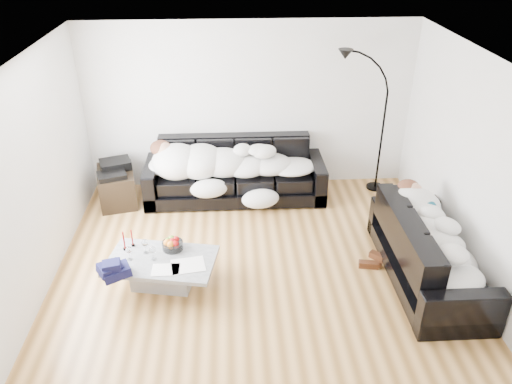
{
  "coord_description": "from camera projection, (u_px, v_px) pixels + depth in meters",
  "views": [
    {
      "loc": [
        -0.3,
        -5.04,
        3.9
      ],
      "look_at": [
        0.0,
        0.3,
        0.9
      ],
      "focal_mm": 35.0,
      "sensor_mm": 36.0,
      "label": 1
    }
  ],
  "objects": [
    {
      "name": "stereo",
      "position": [
        114.0,
        167.0,
        7.42
      ],
      "size": [
        0.53,
        0.47,
        0.13
      ],
      "primitive_type": "cube",
      "rotation": [
        0.0,
        0.0,
        0.34
      ],
      "color": "black",
      "rests_on": "av_cabinet"
    },
    {
      "name": "fruit_bowl",
      "position": [
        173.0,
        243.0,
        5.97
      ],
      "size": [
        0.32,
        0.32,
        0.16
      ],
      "primitive_type": "cylinder",
      "rotation": [
        0.0,
        0.0,
        0.32
      ],
      "color": "white",
      "rests_on": "coffee_table"
    },
    {
      "name": "coffee_table",
      "position": [
        163.0,
        272.0,
        5.91
      ],
      "size": [
        1.36,
        0.95,
        0.36
      ],
      "primitive_type": "cube",
      "rotation": [
        0.0,
        0.0,
        -0.19
      ],
      "color": "#939699",
      "rests_on": "ground"
    },
    {
      "name": "sofa_back",
      "position": [
        235.0,
        171.0,
        7.63
      ],
      "size": [
        2.73,
        0.94,
        0.89
      ],
      "primitive_type": "cube",
      "color": "black",
      "rests_on": "ground"
    },
    {
      "name": "wine_glass_b",
      "position": [
        129.0,
        253.0,
        5.78
      ],
      "size": [
        0.09,
        0.09,
        0.18
      ],
      "primitive_type": "cylinder",
      "rotation": [
        0.0,
        0.0,
        -0.2
      ],
      "color": "white",
      "rests_on": "coffee_table"
    },
    {
      "name": "ground",
      "position": [
        257.0,
        265.0,
        6.31
      ],
      "size": [
        5.0,
        5.0,
        0.0
      ],
      "primitive_type": "plane",
      "color": "#8F5E2B",
      "rests_on": "ground"
    },
    {
      "name": "floor_lamp",
      "position": [
        382.0,
        131.0,
        7.62
      ],
      "size": [
        0.74,
        0.35,
        1.97
      ],
      "primitive_type": null,
      "rotation": [
        0.0,
        0.0,
        -0.09
      ],
      "color": "black",
      "rests_on": "ground"
    },
    {
      "name": "wine_glass_c",
      "position": [
        153.0,
        253.0,
        5.78
      ],
      "size": [
        0.09,
        0.09,
        0.18
      ],
      "primitive_type": "cylinder",
      "rotation": [
        0.0,
        0.0,
        -0.17
      ],
      "color": "white",
      "rests_on": "coffee_table"
    },
    {
      "name": "sleeper_back",
      "position": [
        235.0,
        160.0,
        7.49
      ],
      "size": [
        2.31,
        0.8,
        0.46
      ],
      "primitive_type": null,
      "color": "white",
      "rests_on": "sofa_back"
    },
    {
      "name": "teal_cushion",
      "position": [
        411.0,
        200.0,
        6.32
      ],
      "size": [
        0.42,
        0.38,
        0.2
      ],
      "primitive_type": "ellipsoid",
      "rotation": [
        0.0,
        0.0,
        0.24
      ],
      "color": "#0F556D",
      "rests_on": "sofa_right"
    },
    {
      "name": "sofa_right",
      "position": [
        430.0,
        249.0,
        5.9
      ],
      "size": [
        0.9,
        2.1,
        0.85
      ],
      "primitive_type": "cube",
      "rotation": [
        0.0,
        0.0,
        1.57
      ],
      "color": "black",
      "rests_on": "ground"
    },
    {
      "name": "ceiling",
      "position": [
        258.0,
        60.0,
        5.04
      ],
      "size": [
        5.0,
        5.0,
        0.0
      ],
      "primitive_type": "plane",
      "color": "white",
      "rests_on": "ground"
    },
    {
      "name": "sleeper_right",
      "position": [
        433.0,
        234.0,
        5.8
      ],
      "size": [
        0.76,
        1.8,
        0.44
      ],
      "primitive_type": null,
      "rotation": [
        0.0,
        0.0,
        1.57
      ],
      "color": "white",
      "rests_on": "sofa_right"
    },
    {
      "name": "newspaper_a",
      "position": [
        188.0,
        265.0,
        5.72
      ],
      "size": [
        0.42,
        0.35,
        0.01
      ],
      "primitive_type": "cube",
      "rotation": [
        0.0,
        0.0,
        0.17
      ],
      "color": "silver",
      "rests_on": "coffee_table"
    },
    {
      "name": "shoes",
      "position": [
        373.0,
        261.0,
        6.32
      ],
      "size": [
        0.49,
        0.43,
        0.09
      ],
      "primitive_type": null,
      "rotation": [
        0.0,
        0.0,
        -0.38
      ],
      "color": "#472311",
      "rests_on": "ground"
    },
    {
      "name": "newspaper_b",
      "position": [
        166.0,
        269.0,
        5.65
      ],
      "size": [
        0.31,
        0.22,
        0.01
      ],
      "primitive_type": "cube",
      "rotation": [
        0.0,
        0.0,
        -0.0
      ],
      "color": "silver",
      "rests_on": "coffee_table"
    },
    {
      "name": "wall_right",
      "position": [
        472.0,
        169.0,
        5.79
      ],
      "size": [
        0.02,
        4.5,
        2.6
      ],
      "primitive_type": "cube",
      "color": "silver",
      "rests_on": "ground"
    },
    {
      "name": "wall_left",
      "position": [
        34.0,
        180.0,
        5.55
      ],
      "size": [
        0.02,
        4.5,
        2.6
      ],
      "primitive_type": "cube",
      "color": "silver",
      "rests_on": "ground"
    },
    {
      "name": "navy_jacket",
      "position": [
        113.0,
        264.0,
        5.48
      ],
      "size": [
        0.4,
        0.37,
        0.16
      ],
      "primitive_type": null,
      "rotation": [
        0.0,
        0.0,
        0.41
      ],
      "color": "black",
      "rests_on": "coffee_table"
    },
    {
      "name": "wine_glass_a",
      "position": [
        145.0,
        246.0,
        5.89
      ],
      "size": [
        0.09,
        0.09,
        0.19
      ],
      "primitive_type": "cylinder",
      "rotation": [
        0.0,
        0.0,
        0.23
      ],
      "color": "white",
      "rests_on": "coffee_table"
    },
    {
      "name": "candle_left",
      "position": [
        124.0,
        241.0,
        5.93
      ],
      "size": [
        0.06,
        0.06,
        0.25
      ],
      "primitive_type": "cylinder",
      "rotation": [
        0.0,
        0.0,
        -0.33
      ],
      "color": "maroon",
      "rests_on": "coffee_table"
    },
    {
      "name": "wall_back",
      "position": [
        249.0,
        107.0,
        7.63
      ],
      "size": [
        5.0,
        0.02,
        2.6
      ],
      "primitive_type": "cube",
      "color": "silver",
      "rests_on": "ground"
    },
    {
      "name": "av_cabinet",
      "position": [
        117.0,
        187.0,
        7.58
      ],
      "size": [
        0.68,
        0.86,
        0.52
      ],
      "primitive_type": "cube",
      "rotation": [
        0.0,
        0.0,
        0.23
      ],
      "color": "black",
      "rests_on": "ground"
    },
    {
      "name": "candle_right",
      "position": [
        132.0,
        238.0,
        6.0
      ],
      "size": [
        0.04,
        0.04,
        0.22
      ],
      "primitive_type": "cylinder",
      "rotation": [
        0.0,
        0.0,
        -0.05
      ],
      "color": "maroon",
      "rests_on": "coffee_table"
    }
  ]
}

